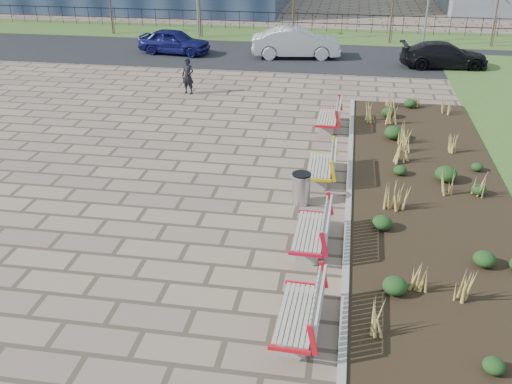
% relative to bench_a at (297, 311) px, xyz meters
% --- Properties ---
extents(ground, '(120.00, 120.00, 0.00)m').
position_rel_bench_a_xyz_m(ground, '(-3.00, 1.21, -0.50)').
color(ground, '#796753').
rests_on(ground, ground).
extents(planting_bed, '(4.50, 18.00, 0.10)m').
position_rel_bench_a_xyz_m(planting_bed, '(3.25, 6.21, -0.45)').
color(planting_bed, black).
rests_on(planting_bed, ground).
extents(planting_curb, '(0.16, 18.00, 0.15)m').
position_rel_bench_a_xyz_m(planting_curb, '(0.92, 6.21, -0.42)').
color(planting_curb, gray).
rests_on(planting_curb, ground).
extents(grass_verge_far, '(80.00, 5.00, 0.04)m').
position_rel_bench_a_xyz_m(grass_verge_far, '(-3.00, 29.21, -0.48)').
color(grass_verge_far, '#33511E').
rests_on(grass_verge_far, ground).
extents(road, '(80.00, 7.00, 0.02)m').
position_rel_bench_a_xyz_m(road, '(-3.00, 23.21, -0.49)').
color(road, black).
rests_on(road, ground).
extents(bench_a, '(0.98, 2.13, 1.00)m').
position_rel_bench_a_xyz_m(bench_a, '(0.00, 0.00, 0.00)').
color(bench_a, red).
rests_on(bench_a, ground).
extents(bench_b, '(0.94, 2.12, 1.00)m').
position_rel_bench_a_xyz_m(bench_b, '(0.00, 3.20, 0.00)').
color(bench_b, red).
rests_on(bench_b, ground).
extents(bench_c, '(0.92, 2.11, 1.00)m').
position_rel_bench_a_xyz_m(bench_c, '(0.00, 7.24, 0.00)').
color(bench_c, '#E1B70B').
rests_on(bench_c, ground).
extents(bench_d, '(0.94, 2.12, 1.00)m').
position_rel_bench_a_xyz_m(bench_d, '(0.00, 11.82, 0.00)').
color(bench_d, red).
rests_on(bench_d, ground).
extents(litter_bin, '(0.52, 0.52, 0.90)m').
position_rel_bench_a_xyz_m(litter_bin, '(-0.43, 5.51, -0.05)').
color(litter_bin, '#B2B2B7').
rests_on(litter_bin, ground).
extents(pedestrian, '(0.66, 0.50, 1.60)m').
position_rel_bench_a_xyz_m(pedestrian, '(-6.42, 15.36, 0.30)').
color(pedestrian, black).
rests_on(pedestrian, ground).
extents(car_blue, '(4.24, 2.15, 1.38)m').
position_rel_bench_a_xyz_m(car_blue, '(-9.28, 22.83, 0.21)').
color(car_blue, '#11134E').
rests_on(car_blue, road).
extents(car_silver, '(5.06, 2.34, 1.61)m').
position_rel_bench_a_xyz_m(car_silver, '(-2.33, 23.02, 0.32)').
color(car_silver, '#979A9E').
rests_on(car_silver, road).
extents(car_black, '(4.63, 2.24, 1.30)m').
position_rel_bench_a_xyz_m(car_black, '(5.52, 22.05, 0.17)').
color(car_black, black).
rests_on(car_black, road).
extents(tree_a, '(1.40, 1.40, 4.00)m').
position_rel_bench_a_xyz_m(tree_a, '(-15.00, 27.71, 1.54)').
color(tree_a, '#4C3D2D').
rests_on(tree_a, grass_verge_far).
extents(tree_b, '(1.40, 1.40, 4.00)m').
position_rel_bench_a_xyz_m(tree_b, '(-9.00, 27.71, 1.54)').
color(tree_b, '#4C3D2D').
rests_on(tree_b, grass_verge_far).
extents(tree_c, '(1.40, 1.40, 4.00)m').
position_rel_bench_a_xyz_m(tree_c, '(-3.00, 27.71, 1.54)').
color(tree_c, '#4C3D2D').
rests_on(tree_c, grass_verge_far).
extents(tree_d, '(1.40, 1.40, 4.00)m').
position_rel_bench_a_xyz_m(tree_d, '(3.00, 27.71, 1.54)').
color(tree_d, '#4C3D2D').
rests_on(tree_d, grass_verge_far).
extents(tree_e, '(1.40, 1.40, 4.00)m').
position_rel_bench_a_xyz_m(tree_e, '(9.00, 27.71, 1.54)').
color(tree_e, '#4C3D2D').
rests_on(tree_e, grass_verge_far).
extents(railing_fence, '(44.00, 0.10, 1.20)m').
position_rel_bench_a_xyz_m(railing_fence, '(-3.00, 30.71, 0.14)').
color(railing_fence, black).
rests_on(railing_fence, grass_verge_far).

